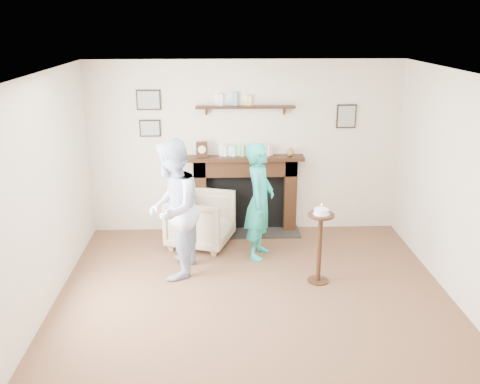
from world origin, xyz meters
The scene contains 6 objects.
ground centered at (0.00, 0.00, 0.00)m, with size 5.00×5.00×0.00m, color brown.
room_shell centered at (0.00, 0.69, 1.62)m, with size 4.54×5.02×2.52m.
armchair centered at (-0.64, 1.90, 0.00)m, with size 0.79×0.82×0.74m, color tan.
man centered at (-0.94, 1.00, 0.00)m, with size 0.83×0.65×1.70m, color #C8E2FA.
woman centered at (0.14, 1.51, 0.00)m, with size 0.56×0.37×1.54m, color #1EA6AC.
pedestal_table centered at (0.80, 0.74, 0.61)m, with size 0.31×0.31×0.99m.
Camera 1 is at (-0.38, -5.04, 3.03)m, focal length 40.00 mm.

